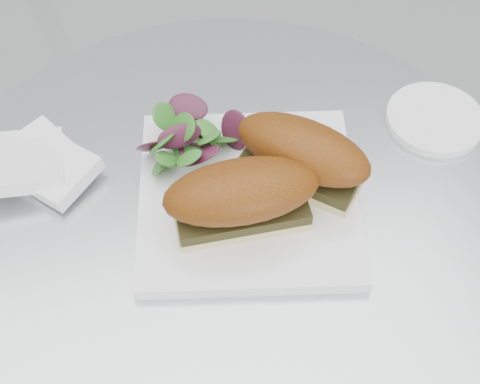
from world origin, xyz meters
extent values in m
cylinder|color=#AFB2B6|center=(0.00, 0.00, 0.72)|extent=(0.70, 0.70, 0.02)
cylinder|color=#AFB2B6|center=(0.00, 0.00, 0.35)|extent=(0.07, 0.07, 0.71)
cube|color=white|center=(0.03, 0.03, 0.74)|extent=(0.28, 0.28, 0.02)
cube|color=#CEBF81|center=(0.01, -0.01, 0.75)|extent=(0.14, 0.06, 0.01)
cube|color=black|center=(0.01, -0.01, 0.77)|extent=(0.14, 0.06, 0.01)
ellipsoid|color=#6D320A|center=(0.01, -0.01, 0.80)|extent=(0.16, 0.08, 0.06)
cube|color=#CEBF81|center=(0.09, 0.03, 0.75)|extent=(0.14, 0.13, 0.01)
cube|color=black|center=(0.09, 0.03, 0.77)|extent=(0.13, 0.13, 0.01)
ellipsoid|color=#6D320A|center=(0.09, 0.03, 0.80)|extent=(0.16, 0.15, 0.06)
cylinder|color=white|center=(0.28, 0.09, 0.74)|extent=(0.12, 0.12, 0.01)
camera|label=1|loc=(-0.08, -0.40, 1.34)|focal=50.00mm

